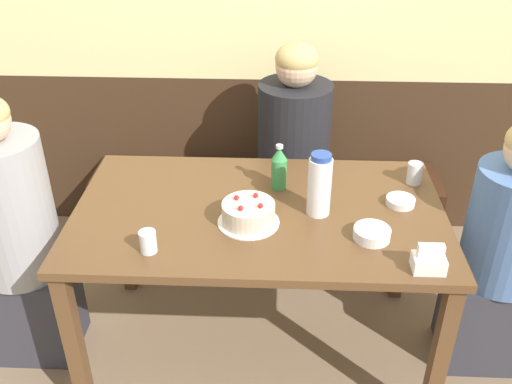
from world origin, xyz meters
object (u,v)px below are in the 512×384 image
person_pale_blue_shirt (18,242)px  person_grey_tee (293,161)px  bowl_soup_white (372,234)px  person_teal_shirt (502,256)px  bench_seat (265,209)px  birthday_cake (248,214)px  water_pitcher (320,185)px  glass_tumbler_short (414,173)px  glass_water_tall (148,242)px  soju_bottle (279,168)px  bowl_rice_small (400,201)px  napkin_holder (429,261)px

person_pale_blue_shirt → person_grey_tee: size_ratio=1.01×
bowl_soup_white → person_teal_shirt: person_teal_shirt is taller
bench_seat → birthday_cake: size_ratio=7.97×
water_pitcher → person_teal_shirt: (0.77, 0.01, -0.33)m
glass_tumbler_short → person_grey_tee: person_grey_tee is taller
bench_seat → water_pitcher: 1.10m
glass_water_tall → glass_tumbler_short: 1.17m
bowl_soup_white → glass_tumbler_short: size_ratio=1.44×
bench_seat → soju_bottle: 0.91m
glass_water_tall → person_pale_blue_shirt: size_ratio=0.07×
glass_tumbler_short → person_grey_tee: (-0.51, 0.46, -0.19)m
bench_seat → bowl_rice_small: bowl_rice_small is taller
glass_tumbler_short → person_teal_shirt: person_teal_shirt is taller
person_grey_tee → person_teal_shirt: bearing=50.7°
bowl_rice_small → soju_bottle: bearing=167.2°
bowl_soup_white → person_grey_tee: person_grey_tee is taller
soju_bottle → person_pale_blue_shirt: person_pale_blue_shirt is taller
napkin_holder → soju_bottle: bearing=134.1°
water_pitcher → glass_tumbler_short: 0.50m
bench_seat → person_grey_tee: person_grey_tee is taller
soju_bottle → bowl_rice_small: 0.51m
birthday_cake → water_pitcher: bearing=17.5°
napkin_holder → person_teal_shirt: size_ratio=0.10×
person_pale_blue_shirt → person_grey_tee: person_pale_blue_shirt is taller
water_pitcher → glass_water_tall: water_pitcher is taller
bench_seat → glass_tumbler_short: size_ratio=19.98×
soju_bottle → napkin_holder: (0.52, -0.53, -0.06)m
bowl_rice_small → person_pale_blue_shirt: person_pale_blue_shirt is taller
napkin_holder → bowl_rice_small: bearing=92.9°
glass_water_tall → person_grey_tee: 1.14m
bowl_soup_white → person_pale_blue_shirt: bearing=174.4°
person_pale_blue_shirt → person_grey_tee: (1.15, 0.74, 0.02)m
napkin_holder → person_teal_shirt: 0.59m
glass_water_tall → bowl_soup_white: bearing=8.1°
water_pitcher → birthday_cake: bearing=-162.5°
soju_bottle → person_pale_blue_shirt: bearing=-168.7°
bowl_rice_small → person_grey_tee: 0.78m
birthday_cake → person_pale_blue_shirt: person_pale_blue_shirt is taller
soju_bottle → bowl_soup_white: (0.35, -0.35, -0.07)m
soju_bottle → bowl_soup_white: size_ratio=1.46×
bench_seat → glass_tumbler_short: (0.66, -0.59, 0.58)m
birthday_cake → bowl_rice_small: size_ratio=2.05×
soju_bottle → bowl_soup_white: soju_bottle is taller
birthday_cake → bowl_soup_white: (0.46, -0.08, -0.02)m
glass_water_tall → soju_bottle: bearing=45.6°
soju_bottle → person_teal_shirt: (0.93, -0.18, -0.30)m
birthday_cake → napkin_holder: (0.63, -0.26, -0.00)m
bench_seat → birthday_cake: bearing=-92.3°
bench_seat → person_pale_blue_shirt: (-1.00, -0.87, 0.37)m
napkin_holder → glass_water_tall: napkin_holder is taller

